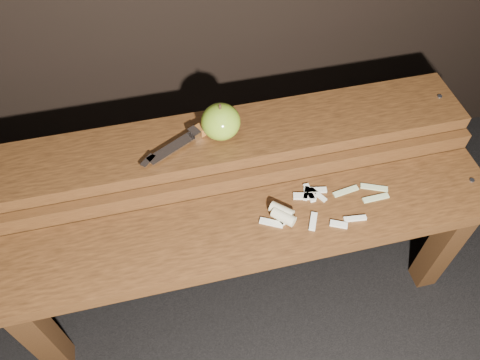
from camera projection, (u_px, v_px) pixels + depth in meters
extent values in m
plane|color=black|center=(244.00, 285.00, 1.43)|extent=(60.00, 60.00, 0.00)
cube|color=#371F0D|center=(41.00, 335.00, 1.15)|extent=(0.06, 0.06, 0.38)
cube|color=#371F0D|center=(442.00, 246.00, 1.30)|extent=(0.06, 0.06, 0.38)
cube|color=#482811|center=(251.00, 230.00, 1.09)|extent=(1.20, 0.20, 0.04)
cylinder|color=slate|center=(472.00, 180.00, 1.15)|extent=(0.01, 0.01, 0.00)
cube|color=#371F0D|center=(39.00, 225.00, 1.29)|extent=(0.06, 0.06, 0.46)
cube|color=#371F0D|center=(399.00, 157.00, 1.44)|extent=(0.06, 0.06, 0.46)
cube|color=#482811|center=(240.00, 181.00, 1.12)|extent=(1.20, 0.02, 0.05)
cube|color=#482811|center=(230.00, 138.00, 1.15)|extent=(1.20, 0.18, 0.04)
cylinder|color=slate|center=(440.00, 96.00, 1.22)|extent=(0.01, 0.01, 0.00)
ellipsoid|color=olive|center=(221.00, 122.00, 1.10)|extent=(0.09, 0.09, 0.08)
cylinder|color=#382314|center=(220.00, 107.00, 1.06)|extent=(0.01, 0.01, 0.01)
cube|color=#925120|center=(216.00, 121.00, 1.15)|extent=(0.11, 0.08, 0.02)
cube|color=silver|center=(195.00, 134.00, 1.12)|extent=(0.03, 0.04, 0.02)
cube|color=silver|center=(171.00, 149.00, 1.09)|extent=(0.12, 0.08, 0.00)
cube|color=silver|center=(148.00, 161.00, 1.07)|extent=(0.04, 0.04, 0.00)
cube|color=beige|center=(305.00, 196.00, 1.12)|extent=(0.06, 0.03, 0.01)
cube|color=beige|center=(355.00, 219.00, 1.08)|extent=(0.05, 0.02, 0.01)
cube|color=beige|center=(313.00, 221.00, 1.07)|extent=(0.03, 0.05, 0.01)
cube|color=beige|center=(315.00, 190.00, 1.13)|extent=(0.06, 0.02, 0.01)
cube|color=beige|center=(271.00, 223.00, 1.07)|extent=(0.06, 0.04, 0.01)
cube|color=beige|center=(318.00, 195.00, 1.12)|extent=(0.03, 0.05, 0.01)
cube|color=beige|center=(279.00, 216.00, 1.08)|extent=(0.04, 0.05, 0.01)
cube|color=beige|center=(309.00, 193.00, 1.12)|extent=(0.02, 0.05, 0.01)
cube|color=beige|center=(306.00, 193.00, 1.12)|extent=(0.03, 0.04, 0.01)
cube|color=beige|center=(339.00, 224.00, 1.07)|extent=(0.04, 0.03, 0.01)
cylinder|color=#C9BB8C|center=(282.00, 211.00, 1.08)|extent=(0.06, 0.06, 0.03)
cylinder|color=#C9BB8C|center=(284.00, 217.00, 1.07)|extent=(0.06, 0.06, 0.03)
cube|color=#BCC988|center=(376.00, 198.00, 1.11)|extent=(0.07, 0.02, 0.00)
cube|color=#BCC988|center=(374.00, 187.00, 1.13)|extent=(0.07, 0.04, 0.00)
cube|color=#BCC988|center=(346.00, 191.00, 1.13)|extent=(0.07, 0.02, 0.00)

